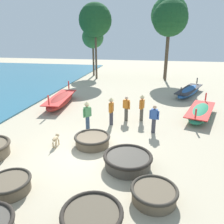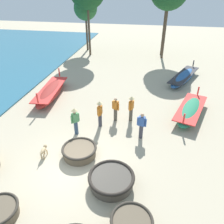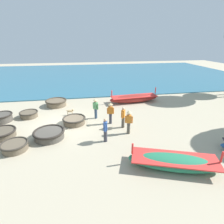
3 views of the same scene
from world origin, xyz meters
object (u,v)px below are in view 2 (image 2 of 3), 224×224
at_px(coracle_front_right, 111,180).
at_px(long_boat_white_hull, 190,110).
at_px(coracle_beside_post, 79,151).
at_px(fisherman_with_hat, 141,125).
at_px(coracle_upturned, 132,223).
at_px(long_boat_green_hull, 51,92).
at_px(long_boat_blue_hull, 184,77).
at_px(dog, 44,150).
at_px(fisherman_crouching, 116,109).
at_px(fisherman_hauling, 75,120).
at_px(fisherman_standing_left, 100,112).
at_px(fisherman_standing_right, 131,107).
at_px(tree_leftmost, 85,8).

relative_size(coracle_front_right, long_boat_white_hull, 0.43).
relative_size(coracle_beside_post, fisherman_with_hat, 1.11).
bearing_deg(coracle_upturned, long_boat_green_hull, 127.73).
xyz_separation_m(long_boat_blue_hull, long_boat_green_hull, (-10.13, -5.08, 0.07)).
bearing_deg(dog, coracle_front_right, -17.68).
bearing_deg(dog, fisherman_crouching, 53.20).
bearing_deg(coracle_front_right, long_boat_white_hull, 58.88).
height_order(coracle_upturned, long_boat_white_hull, long_boat_white_hull).
xyz_separation_m(coracle_upturned, fisherman_hauling, (-3.70, 4.99, 0.70)).
xyz_separation_m(coracle_beside_post, fisherman_standing_left, (0.41, 2.73, 0.68)).
xyz_separation_m(fisherman_with_hat, fisherman_crouching, (-1.69, 1.50, 0.00)).
height_order(fisherman_standing_right, fisherman_hauling, same).
bearing_deg(fisherman_hauling, fisherman_with_hat, 4.95).
height_order(coracle_upturned, fisherman_with_hat, fisherman_with_hat).
relative_size(fisherman_standing_right, fisherman_hauling, 1.00).
height_order(coracle_beside_post, long_boat_green_hull, long_boat_green_hull).
height_order(long_boat_green_hull, fisherman_hauling, fisherman_hauling).
bearing_deg(fisherman_hauling, long_boat_white_hull, 26.87).
distance_m(coracle_beside_post, fisherman_hauling, 1.98).
bearing_deg(fisherman_with_hat, fisherman_standing_right, 114.15).
bearing_deg(fisherman_crouching, long_boat_white_hull, 18.22).
distance_m(long_boat_white_hull, fisherman_crouching, 4.94).
xyz_separation_m(long_boat_white_hull, fisherman_hauling, (-6.62, -3.35, 0.62)).
height_order(long_boat_blue_hull, fisherman_with_hat, fisherman_with_hat).
xyz_separation_m(fisherman_with_hat, fisherman_hauling, (-3.63, -0.31, 0.12)).
bearing_deg(long_boat_green_hull, fisherman_standing_right, -19.20).
height_order(coracle_upturned, fisherman_standing_left, fisherman_standing_left).
height_order(fisherman_standing_right, fisherman_crouching, fisherman_standing_right).
distance_m(fisherman_standing_left, fisherman_crouching, 1.13).
bearing_deg(fisherman_standing_left, dog, -124.31).
bearing_deg(tree_leftmost, fisherman_hauling, -75.98).
xyz_separation_m(fisherman_hauling, dog, (-0.97, -2.08, -0.59)).
bearing_deg(long_boat_green_hull, coracle_upturned, -52.27).
relative_size(coracle_front_right, dog, 2.91).
bearing_deg(fisherman_standing_right, long_boat_white_hull, 20.08).
xyz_separation_m(long_boat_blue_hull, fisherman_standing_left, (-5.59, -8.23, 0.62)).
bearing_deg(tree_leftmost, coracle_beside_post, -75.10).
bearing_deg(dog, fisherman_standing_right, 46.57).
bearing_deg(long_boat_blue_hull, fisherman_standing_left, -124.16).
distance_m(long_boat_blue_hull, fisherman_hauling, 11.47).
xyz_separation_m(coracle_front_right, long_boat_white_hull, (3.97, 6.58, 0.04)).
xyz_separation_m(coracle_upturned, long_boat_white_hull, (2.92, 8.35, 0.08)).
relative_size(long_boat_white_hull, fisherman_crouching, 2.99).
height_order(long_boat_blue_hull, fisherman_standing_right, fisherman_standing_right).
xyz_separation_m(coracle_front_right, coracle_upturned, (1.05, -1.76, -0.04)).
relative_size(fisherman_standing_left, fisherman_hauling, 1.00).
relative_size(coracle_beside_post, fisherman_crouching, 1.11).
xyz_separation_m(coracle_beside_post, long_boat_blue_hull, (6.00, 10.96, 0.05)).
bearing_deg(fisherman_standing_left, long_boat_blue_hull, 55.84).
xyz_separation_m(coracle_upturned, dog, (-4.66, 2.91, 0.11)).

